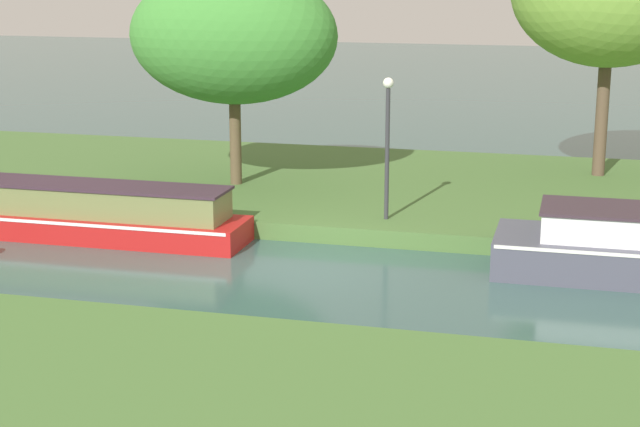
% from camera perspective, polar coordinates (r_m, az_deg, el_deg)
% --- Properties ---
extents(ground_plane, '(120.00, 120.00, 0.00)m').
position_cam_1_polar(ground_plane, '(20.77, -0.90, -3.18)').
color(ground_plane, '#345450').
extents(riverbank_far, '(72.00, 10.00, 0.40)m').
position_cam_1_polar(riverbank_far, '(27.31, 3.01, 1.41)').
color(riverbank_far, '#476B33').
rests_on(riverbank_far, ground_plane).
extents(red_barge, '(9.94, 1.64, 1.77)m').
position_cam_1_polar(red_barge, '(24.11, -14.98, 0.16)').
color(red_barge, '#B31919').
rests_on(red_barge, ground_plane).
extents(willow_tree_left, '(5.50, 3.58, 5.65)m').
position_cam_1_polar(willow_tree_left, '(26.44, -4.94, 9.92)').
color(willow_tree_left, brown).
rests_on(willow_tree_left, riverbank_far).
extents(lamp_post, '(0.24, 0.24, 3.23)m').
position_cam_1_polar(lamp_post, '(22.86, 3.82, 4.58)').
color(lamp_post, '#333338').
rests_on(lamp_post, riverbank_far).
extents(mooring_post_near, '(0.14, 0.14, 0.53)m').
position_cam_1_polar(mooring_post_near, '(24.53, -11.51, 0.82)').
color(mooring_post_near, '#4C3825').
rests_on(mooring_post_near, riverbank_far).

